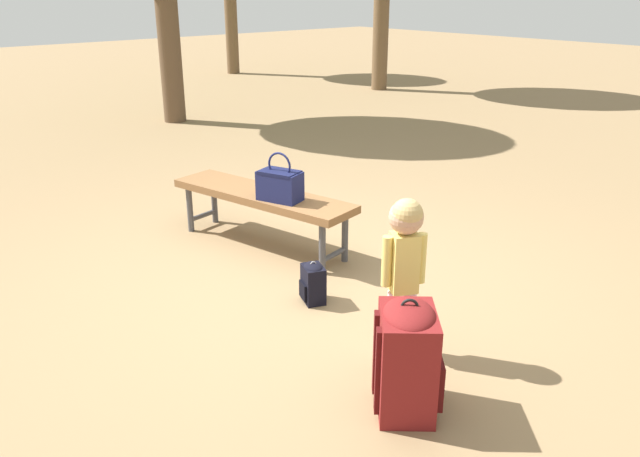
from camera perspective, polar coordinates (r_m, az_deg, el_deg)
name	(u,v)px	position (r m, az deg, el deg)	size (l,w,h in m)	color
ground_plane	(310,283)	(4.51, -0.93, -4.89)	(40.00, 40.00, 0.00)	#8C704C
park_bench	(262,199)	(5.03, -5.18, 2.66)	(1.65, 0.71, 0.45)	brown
handbag	(280,184)	(4.77, -3.60, 3.98)	(0.36, 0.28, 0.37)	#191E4C
child_standing	(404,253)	(3.47, 7.53, -2.18)	(0.19, 0.23, 0.93)	#E5B2C6
backpack_large	(407,355)	(3.16, 7.79, -11.13)	(0.44, 0.44, 0.61)	maroon
backpack_small	(313,282)	(4.20, -0.62, -4.75)	(0.21, 0.19, 0.29)	black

